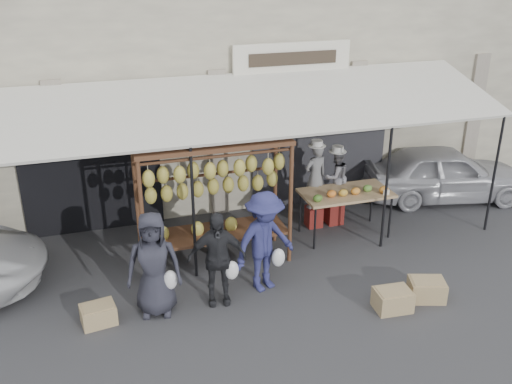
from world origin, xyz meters
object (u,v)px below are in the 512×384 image
(banana_rack, at_px, (214,180))
(sedan, at_px, (444,173))
(vendor_right, at_px, (336,177))
(customer_right, at_px, (264,242))
(produce_table, at_px, (347,194))
(customer_left, at_px, (154,264))
(vendor_left, at_px, (315,176))
(crate_far, at_px, (98,315))
(crate_near_a, at_px, (393,300))
(crate_near_b, at_px, (427,290))
(customer_mid, at_px, (217,258))

(banana_rack, distance_m, sedan, 5.66)
(vendor_right, xyz_separation_m, customer_right, (-2.08, -1.86, -0.15))
(produce_table, distance_m, customer_left, 4.08)
(vendor_left, bearing_deg, customer_left, 18.15)
(crate_far, bearing_deg, customer_right, 4.00)
(vendor_left, distance_m, customer_right, 2.48)
(vendor_left, relative_size, vendor_right, 1.17)
(crate_near_a, bearing_deg, sedan, 47.12)
(crate_near_b, height_order, sedan, sedan)
(customer_mid, bearing_deg, customer_left, -171.94)
(vendor_left, distance_m, customer_mid, 3.18)
(vendor_left, bearing_deg, crate_near_a, 78.83)
(vendor_left, relative_size, crate_near_b, 2.40)
(produce_table, relative_size, vendor_right, 1.53)
(produce_table, xyz_separation_m, crate_near_b, (0.30, -2.36, -0.71))
(produce_table, bearing_deg, customer_left, -159.35)
(vendor_left, height_order, customer_mid, vendor_left)
(vendor_right, xyz_separation_m, sedan, (2.80, 0.41, -0.40))
(crate_near_a, bearing_deg, produce_table, 81.76)
(customer_mid, xyz_separation_m, crate_near_b, (3.17, -0.91, -0.60))
(banana_rack, height_order, customer_left, banana_rack)
(customer_left, relative_size, crate_near_b, 3.05)
(customer_right, xyz_separation_m, crate_near_b, (2.35, -1.07, -0.68))
(vendor_left, distance_m, crate_near_b, 3.13)
(vendor_left, bearing_deg, banana_rack, 7.93)
(banana_rack, distance_m, crate_near_b, 3.86)
(customer_mid, xyz_separation_m, crate_near_a, (2.51, -1.00, -0.61))
(vendor_right, relative_size, crate_near_a, 2.06)
(customer_left, height_order, crate_near_b, customer_left)
(banana_rack, distance_m, crate_near_a, 3.45)
(produce_table, relative_size, sedan, 0.48)
(produce_table, height_order, crate_near_a, produce_table)
(vendor_right, relative_size, crate_far, 2.26)
(vendor_right, bearing_deg, sedan, 176.42)
(customer_left, height_order, customer_right, customer_right)
(banana_rack, bearing_deg, vendor_left, 20.14)
(crate_near_b, bearing_deg, customer_left, 167.45)
(vendor_right, distance_m, crate_near_a, 3.16)
(banana_rack, xyz_separation_m, vendor_left, (2.19, 0.80, -0.51))
(vendor_right, height_order, crate_far, vendor_right)
(customer_left, bearing_deg, vendor_right, 37.75)
(produce_table, height_order, customer_mid, customer_mid)
(banana_rack, distance_m, customer_mid, 1.47)
(produce_table, relative_size, customer_right, 1.01)
(banana_rack, xyz_separation_m, sedan, (5.44, 1.23, -0.97))
(customer_right, height_order, crate_near_a, customer_right)
(customer_mid, distance_m, crate_near_a, 2.77)
(produce_table, bearing_deg, customer_right, -147.79)
(customer_mid, height_order, crate_near_a, customer_mid)
(vendor_right, height_order, customer_right, customer_right)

